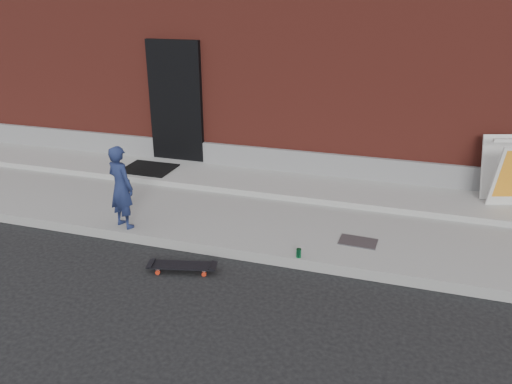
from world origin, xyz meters
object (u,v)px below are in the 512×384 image
at_px(child, 121,187).
at_px(soda_can, 299,253).
at_px(pizza_sign, 509,172).
at_px(skateboard, 182,266).

xyz_separation_m(child, soda_can, (2.62, -0.15, -0.55)).
relative_size(child, pizza_sign, 1.18).
xyz_separation_m(child, skateboard, (1.23, -0.69, -0.68)).
bearing_deg(child, skateboard, 171.37).
bearing_deg(soda_can, skateboard, -158.79).
distance_m(skateboard, pizza_sign, 5.14).
height_order(skateboard, soda_can, soda_can).
xyz_separation_m(pizza_sign, soda_can, (-2.70, -2.48, -0.55)).
bearing_deg(child, soda_can, -162.67).
height_order(child, soda_can, child).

